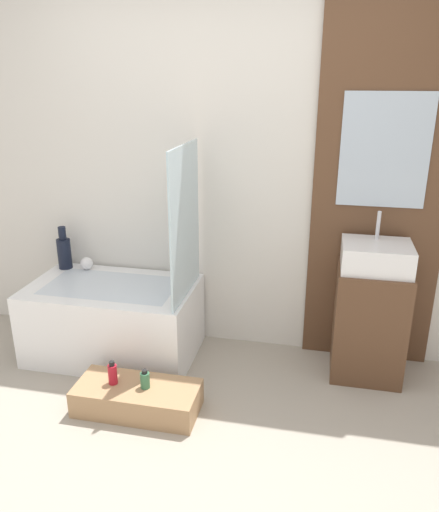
{
  "coord_description": "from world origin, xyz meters",
  "views": [
    {
      "loc": [
        0.65,
        -1.71,
        1.87
      ],
      "look_at": [
        0.12,
        0.71,
        0.97
      ],
      "focal_mm": 35.0,
      "sensor_mm": 36.0,
      "label": 1
    }
  ],
  "objects_px": {
    "bottle_soap_secondary": "(145,380)",
    "vase_round_light": "(87,264)",
    "vase_tall_dark": "(64,251)",
    "bottle_soap_primary": "(113,374)",
    "bathtub": "(114,320)",
    "wooden_step_bench": "(137,398)",
    "sink": "(376,256)"
  },
  "relations": [
    {
      "from": "bottle_soap_secondary",
      "to": "bathtub",
      "type": "bearing_deg",
      "value": 127.19
    },
    {
      "from": "sink",
      "to": "vase_round_light",
      "type": "bearing_deg",
      "value": 176.44
    },
    {
      "from": "wooden_step_bench",
      "to": "bottle_soap_primary",
      "type": "xyz_separation_m",
      "value": [
        -0.15,
        0.0,
        0.15
      ]
    },
    {
      "from": "wooden_step_bench",
      "to": "vase_round_light",
      "type": "xyz_separation_m",
      "value": [
        -0.68,
        0.83,
        0.49
      ]
    },
    {
      "from": "bottle_soap_secondary",
      "to": "bottle_soap_primary",
      "type": "bearing_deg",
      "value": 180.0
    },
    {
      "from": "vase_round_light",
      "to": "bottle_soap_secondary",
      "type": "xyz_separation_m",
      "value": [
        0.74,
        -0.83,
        -0.35
      ]
    },
    {
      "from": "sink",
      "to": "bottle_soap_primary",
      "type": "bearing_deg",
      "value": -154.57
    },
    {
      "from": "bathtub",
      "to": "bottle_soap_primary",
      "type": "distance_m",
      "value": 0.63
    },
    {
      "from": "bathtub",
      "to": "vase_round_light",
      "type": "bearing_deg",
      "value": 140.46
    },
    {
      "from": "bottle_soap_primary",
      "to": "bathtub",
      "type": "bearing_deg",
      "value": 112.56
    },
    {
      "from": "vase_tall_dark",
      "to": "bathtub",
      "type": "bearing_deg",
      "value": -27.41
    },
    {
      "from": "bathtub",
      "to": "bottle_soap_secondary",
      "type": "distance_m",
      "value": 0.73
    },
    {
      "from": "bathtub",
      "to": "sink",
      "type": "height_order",
      "value": "sink"
    },
    {
      "from": "vase_round_light",
      "to": "vase_tall_dark",
      "type": "bearing_deg",
      "value": -178.81
    },
    {
      "from": "wooden_step_bench",
      "to": "bottle_soap_secondary",
      "type": "bearing_deg",
      "value": 0.0
    },
    {
      "from": "vase_round_light",
      "to": "sink",
      "type": "bearing_deg",
      "value": -3.56
    },
    {
      "from": "bottle_soap_primary",
      "to": "wooden_step_bench",
      "type": "bearing_deg",
      "value": 0.0
    },
    {
      "from": "wooden_step_bench",
      "to": "bottle_soap_primary",
      "type": "height_order",
      "value": "bottle_soap_primary"
    },
    {
      "from": "sink",
      "to": "vase_tall_dark",
      "type": "height_order",
      "value": "sink"
    },
    {
      "from": "bathtub",
      "to": "sink",
      "type": "distance_m",
      "value": 1.81
    },
    {
      "from": "vase_tall_dark",
      "to": "bottle_soap_primary",
      "type": "xyz_separation_m",
      "value": [
        0.71,
        -0.82,
        -0.42
      ]
    },
    {
      "from": "bathtub",
      "to": "wooden_step_bench",
      "type": "distance_m",
      "value": 0.72
    },
    {
      "from": "vase_round_light",
      "to": "bathtub",
      "type": "bearing_deg",
      "value": -39.54
    },
    {
      "from": "bathtub",
      "to": "bottle_soap_secondary",
      "type": "height_order",
      "value": "bathtub"
    },
    {
      "from": "bathtub",
      "to": "bottle_soap_secondary",
      "type": "xyz_separation_m",
      "value": [
        0.44,
        -0.58,
        -0.05
      ]
    },
    {
      "from": "bottle_soap_secondary",
      "to": "vase_round_light",
      "type": "bearing_deg",
      "value": 131.78
    },
    {
      "from": "vase_tall_dark",
      "to": "bottle_soap_primary",
      "type": "height_order",
      "value": "vase_tall_dark"
    },
    {
      "from": "vase_tall_dark",
      "to": "wooden_step_bench",
      "type": "bearing_deg",
      "value": -43.96
    },
    {
      "from": "sink",
      "to": "bathtub",
      "type": "bearing_deg",
      "value": -175.98
    },
    {
      "from": "sink",
      "to": "vase_round_light",
      "type": "distance_m",
      "value": 2.04
    },
    {
      "from": "sink",
      "to": "bottle_soap_primary",
      "type": "xyz_separation_m",
      "value": [
        -1.48,
        -0.7,
        -0.59
      ]
    },
    {
      "from": "sink",
      "to": "vase_tall_dark",
      "type": "distance_m",
      "value": 2.2
    }
  ]
}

